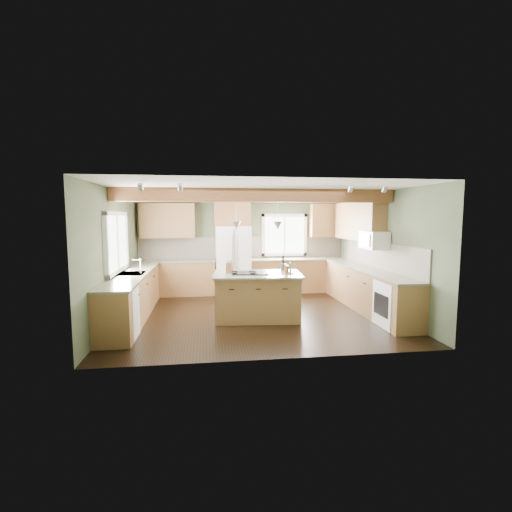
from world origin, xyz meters
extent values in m
plane|color=black|center=(0.00, 0.00, 0.00)|extent=(5.60, 5.60, 0.00)
plane|color=silver|center=(0.00, 0.00, 2.60)|extent=(5.60, 5.60, 0.00)
plane|color=#404934|center=(0.00, 2.50, 1.30)|extent=(5.60, 0.00, 5.60)
plane|color=#404934|center=(-2.80, 0.00, 1.30)|extent=(0.00, 5.00, 5.00)
plane|color=#404934|center=(2.80, 0.00, 1.30)|extent=(0.00, 5.00, 5.00)
cube|color=#592B19|center=(0.00, -0.31, 2.47)|extent=(5.55, 0.26, 0.26)
cube|color=#592B19|center=(0.00, 2.40, 2.54)|extent=(5.55, 0.20, 0.10)
cube|color=brown|center=(0.00, 2.48, 1.21)|extent=(5.58, 0.03, 0.58)
cube|color=brown|center=(2.78, 0.05, 1.21)|extent=(0.03, 3.70, 0.58)
cube|color=brown|center=(-1.79, 2.20, 0.44)|extent=(2.02, 0.60, 0.88)
cube|color=#4F493A|center=(-1.79, 2.20, 0.90)|extent=(2.06, 0.64, 0.04)
cube|color=brown|center=(1.49, 2.20, 0.44)|extent=(2.62, 0.60, 0.88)
cube|color=#4F493A|center=(1.49, 2.20, 0.90)|extent=(2.66, 0.64, 0.04)
cube|color=brown|center=(-2.50, 0.05, 0.44)|extent=(0.60, 3.70, 0.88)
cube|color=#4F493A|center=(-2.50, 0.05, 0.90)|extent=(0.64, 3.74, 0.04)
cube|color=brown|center=(2.50, 0.05, 0.44)|extent=(0.60, 3.70, 0.88)
cube|color=#4F493A|center=(2.50, 0.05, 0.90)|extent=(0.64, 3.74, 0.04)
cube|color=brown|center=(-1.99, 2.33, 1.95)|extent=(1.40, 0.35, 0.90)
cube|color=brown|center=(-0.30, 2.33, 2.15)|extent=(0.96, 0.35, 0.70)
cube|color=brown|center=(2.62, 0.90, 1.95)|extent=(0.35, 2.20, 0.90)
cube|color=brown|center=(2.30, 2.33, 1.95)|extent=(0.90, 0.35, 0.90)
cube|color=white|center=(-2.78, 0.05, 1.55)|extent=(0.04, 1.60, 1.05)
cube|color=white|center=(1.15, 2.48, 1.55)|extent=(1.10, 0.04, 1.00)
cube|color=#262628|center=(-2.50, 0.05, 0.91)|extent=(0.50, 0.65, 0.03)
cylinder|color=#B2B2B7|center=(-2.32, 0.05, 1.05)|extent=(0.02, 0.02, 0.28)
cube|color=white|center=(-2.49, -1.25, 0.43)|extent=(0.60, 0.60, 0.84)
cube|color=white|center=(2.49, -1.25, 0.43)|extent=(0.60, 0.72, 0.84)
cube|color=white|center=(2.58, -0.05, 1.55)|extent=(0.40, 0.70, 0.38)
cone|color=#B2B2B7|center=(-0.41, -0.27, 1.88)|extent=(0.18, 0.18, 0.16)
cone|color=#B2B2B7|center=(0.41, -0.35, 1.88)|extent=(0.18, 0.18, 0.16)
cube|color=white|center=(-0.30, 2.12, 0.90)|extent=(0.90, 0.74, 1.80)
cube|color=brown|center=(0.00, -0.31, 0.44)|extent=(1.73, 1.15, 0.88)
cube|color=#4F493A|center=(0.00, -0.31, 0.90)|extent=(1.85, 1.27, 0.04)
cube|color=black|center=(-0.14, -0.30, 0.93)|extent=(0.75, 0.54, 0.02)
cube|color=brown|center=(-0.55, -0.16, 1.02)|extent=(0.15, 0.13, 0.20)
cylinder|color=#3D3530|center=(0.62, 0.09, 0.99)|extent=(0.12, 0.12, 0.14)
camera|label=1|loc=(-1.02, -7.59, 2.06)|focal=26.00mm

